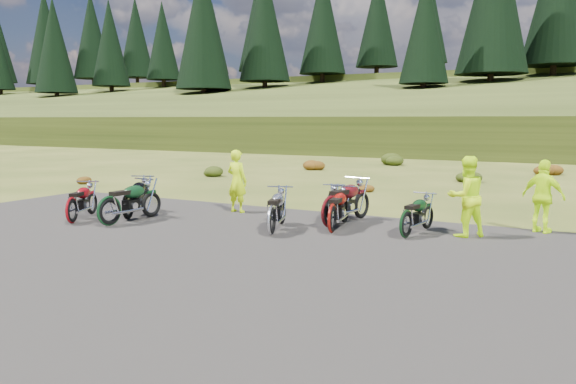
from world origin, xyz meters
The scene contains 38 objects.
ground centered at (0.00, 0.00, 0.00)m, with size 300.00×300.00×0.00m, color #394617.
gravel_pad centered at (0.00, -2.00, 0.00)m, with size 20.00×12.00×0.04m, color black.
hill_slope centered at (0.00, 50.00, 0.00)m, with size 300.00×46.00×3.00m, color #2B3812, non-canonical shape.
hill_plateau centered at (0.00, 110.00, 0.00)m, with size 300.00×90.00×9.17m, color #2B3812.
conifer_4 centered at (-111.00, 72.00, 18.46)m, with size 6.60×6.60×17.00m.
conifer_5 centered at (-105.00, 78.00, 18.16)m, with size 6.16×6.16×16.00m.
conifer_8 centered at (-87.00, 65.00, 18.57)m, with size 7.92×7.92×20.00m.
conifer_9 centered at (-81.00, 71.00, 19.26)m, with size 7.48×7.48×19.00m.
conifer_10 centered at (-75.00, 77.00, 19.16)m, with size 7.04×7.04×18.00m.
conifer_11 centered at (-69.00, 52.00, 14.47)m, with size 6.60×6.60×17.00m.
conifer_12 centered at (-63.00, 58.00, 15.17)m, with size 6.16×6.16×16.00m.
conifer_13 centered at (-57.00, 64.00, 15.86)m, with size 5.72×5.72×15.00m.
conifer_14 centered at (-51.00, 70.00, 16.55)m, with size 5.28×5.28×14.00m.
conifer_15 centered at (-45.00, 76.00, 20.16)m, with size 7.92×7.92×20.00m.
conifer_16 centered at (-39.00, 51.00, 15.28)m, with size 7.48×7.48×19.00m.
conifer_17 centered at (-33.00, 57.00, 15.97)m, with size 7.04×7.04×18.00m.
conifer_18 centered at (-27.00, 63.00, 16.66)m, with size 6.60×6.60×17.00m.
conifer_19 centered at (-21.00, 69.00, 17.36)m, with size 6.16×6.16×16.00m.
conifer_20 centered at (-15.00, 75.00, 17.65)m, with size 5.72×5.72×15.00m.
conifer_21 centered at (-9.00, 50.00, 12.56)m, with size 5.28×5.28×14.00m.
shrub_0 centered at (-12.00, 6.00, 0.23)m, with size 0.77×0.77×0.45m, color maroon.
shrub_1 centered at (-9.10, 11.30, 0.31)m, with size 1.03×1.03×0.61m, color black.
shrub_2 centered at (-6.20, 16.60, 0.38)m, with size 1.30×1.30×0.77m, color maroon.
shrub_3 centered at (-3.30, 21.90, 0.46)m, with size 1.56×1.56×0.92m, color black.
shrub_4 centered at (-0.40, 9.20, 0.23)m, with size 0.77×0.77×0.45m, color maroon.
shrub_5 centered at (2.50, 14.50, 0.31)m, with size 1.03×1.03×0.61m, color black.
shrub_6 centered at (5.40, 19.80, 0.38)m, with size 1.30×1.30×0.77m, color maroon.
motorcycle_0 centered at (-3.95, 0.20, 0.00)m, with size 2.17×0.72×1.14m, color black, non-canonical shape.
motorcycle_1 centered at (-4.88, -0.92, 0.00)m, with size 2.00×0.67×1.05m, color maroon, non-canonical shape.
motorcycle_2 centered at (-3.74, -0.70, 0.00)m, with size 2.22×0.74×1.16m, color #0E3317, non-canonical shape.
motorcycle_3 centered at (0.60, 0.24, 0.00)m, with size 2.07×0.69×1.08m, color #BCBBC0, non-canonical shape.
motorcycle_4 centered at (1.46, 1.78, 0.00)m, with size 2.35×0.78×1.23m, color #570E12, non-canonical shape.
motorcycle_5 centered at (1.35, 2.15, 0.00)m, with size 1.88×0.63×0.99m, color black, non-canonical shape.
motorcycle_6 centered at (1.77, 1.18, 0.00)m, with size 2.04×0.68×1.07m, color maroon, non-canonical shape.
motorcycle_7 centered at (3.53, 1.48, 0.00)m, with size 1.89×0.63×0.99m, color black, non-canonical shape.
person_middle centered at (-1.99, 2.70, 0.94)m, with size 0.68×0.45×1.87m, color #CEFB0D.
person_right_a centered at (4.71, 2.32, 0.96)m, with size 0.93×0.73×1.92m, color #CEFB0D.
person_right_b centered at (6.29, 3.67, 0.90)m, with size 1.05×0.44×1.80m, color #CEFB0D.
Camera 1 is at (7.18, -11.21, 2.80)m, focal length 35.00 mm.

